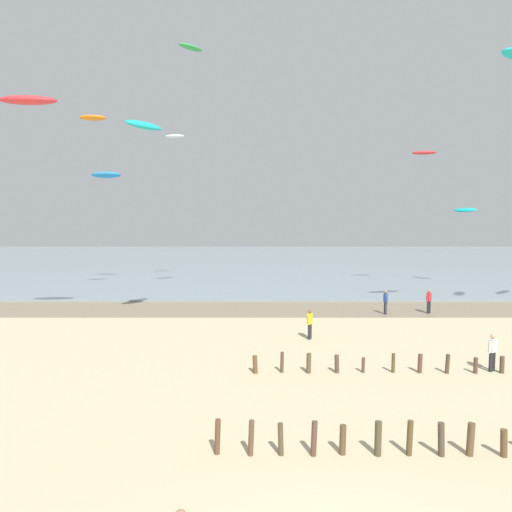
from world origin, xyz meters
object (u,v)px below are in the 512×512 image
at_px(person_nearest_camera, 431,301).
at_px(kite_aloft_10, 467,210).
at_px(kite_aloft_0, 426,153).
at_px(kite_aloft_7, 192,47).
at_px(kite_aloft_8, 108,175).
at_px(person_left_flank, 494,351).
at_px(person_right_flank, 311,323).
at_px(person_mid_beach, 387,301).
at_px(kite_aloft_5, 145,125).
at_px(kite_aloft_9, 176,136).
at_px(kite_aloft_2, 95,118).
at_px(kite_aloft_3, 30,100).

xyz_separation_m(person_nearest_camera, kite_aloft_10, (8.09, 12.84, 6.68)).
distance_m(kite_aloft_0, kite_aloft_7, 23.19).
xyz_separation_m(kite_aloft_8, kite_aloft_10, (35.35, -0.69, -3.46)).
height_order(person_left_flank, kite_aloft_0, kite_aloft_0).
relative_size(person_right_flank, kite_aloft_10, 0.74).
relative_size(person_nearest_camera, person_mid_beach, 1.00).
relative_size(person_mid_beach, person_left_flank, 1.00).
bearing_deg(kite_aloft_8, person_mid_beach, -29.09).
bearing_deg(person_nearest_camera, kite_aloft_5, -164.67).
bearing_deg(kite_aloft_0, kite_aloft_10, -151.04).
relative_size(kite_aloft_0, kite_aloft_10, 0.97).
relative_size(person_nearest_camera, kite_aloft_9, 0.85).
height_order(person_mid_beach, kite_aloft_5, kite_aloft_5).
distance_m(kite_aloft_8, kite_aloft_9, 7.79).
distance_m(kite_aloft_2, kite_aloft_10, 35.35).
xyz_separation_m(person_mid_beach, kite_aloft_2, (-22.56, 6.11, 14.07)).
relative_size(kite_aloft_8, kite_aloft_9, 1.47).
xyz_separation_m(person_mid_beach, kite_aloft_7, (-14.17, 3.59, 18.75)).
bearing_deg(kite_aloft_8, kite_aloft_5, -65.39).
distance_m(person_right_flank, kite_aloft_0, 25.34).
distance_m(kite_aloft_3, kite_aloft_8, 19.01).
height_order(person_nearest_camera, kite_aloft_3, kite_aloft_3).
height_order(person_right_flank, kite_aloft_0, kite_aloft_0).
bearing_deg(person_right_flank, kite_aloft_10, 48.82).
distance_m(kite_aloft_2, kite_aloft_8, 8.81).
height_order(kite_aloft_3, kite_aloft_5, kite_aloft_3).
xyz_separation_m(person_nearest_camera, kite_aloft_3, (-25.75, -5.24, 12.78)).
height_order(kite_aloft_8, kite_aloft_10, kite_aloft_8).
bearing_deg(kite_aloft_5, kite_aloft_2, -111.39).
relative_size(kite_aloft_9, kite_aloft_10, 0.87).
xyz_separation_m(person_mid_beach, kite_aloft_5, (-15.81, -4.90, 11.35)).
distance_m(person_nearest_camera, kite_aloft_9, 28.35).
xyz_separation_m(kite_aloft_7, kite_aloft_9, (-3.10, 10.51, -4.81)).
relative_size(person_nearest_camera, kite_aloft_7, 0.79).
relative_size(person_nearest_camera, kite_aloft_3, 0.51).
bearing_deg(kite_aloft_0, kite_aloft_5, 46.37).
relative_size(person_nearest_camera, person_left_flank, 1.00).
relative_size(person_nearest_camera, kite_aloft_10, 0.74).
bearing_deg(person_left_flank, kite_aloft_9, 125.16).
height_order(person_nearest_camera, kite_aloft_8, kite_aloft_8).
bearing_deg(person_right_flank, kite_aloft_7, 127.57).
height_order(person_nearest_camera, person_left_flank, same).
bearing_deg(kite_aloft_0, kite_aloft_2, 20.61).
relative_size(person_right_flank, kite_aloft_3, 0.51).
distance_m(kite_aloft_8, kite_aloft_10, 35.53).
height_order(person_mid_beach, kite_aloft_0, kite_aloft_0).
distance_m(person_mid_beach, kite_aloft_9, 26.30).
height_order(kite_aloft_0, kite_aloft_9, kite_aloft_9).
bearing_deg(kite_aloft_3, kite_aloft_2, 85.89).
xyz_separation_m(person_right_flank, kite_aloft_10, (17.46, 19.96, 6.68)).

